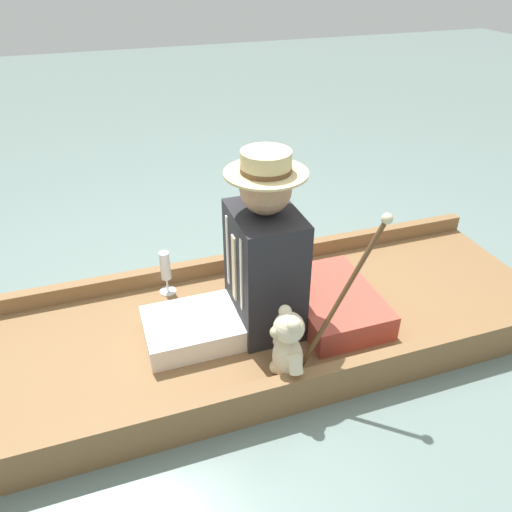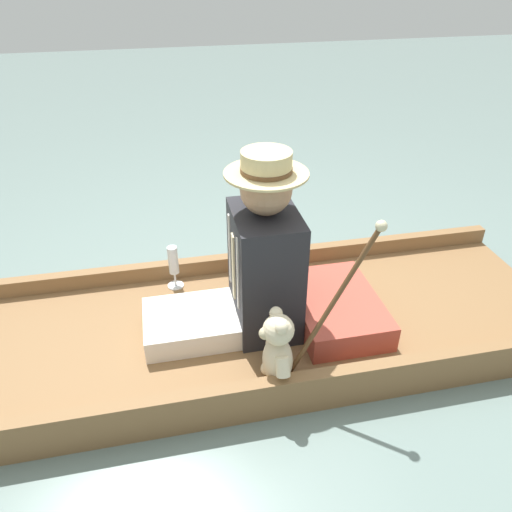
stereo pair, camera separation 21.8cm
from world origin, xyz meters
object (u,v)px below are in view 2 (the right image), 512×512
at_px(wine_glass, 173,263).
at_px(walking_cane, 339,293).
at_px(teddy_bear, 277,350).
at_px(seated_person, 252,267).

height_order(wine_glass, walking_cane, walking_cane).
bearing_deg(teddy_bear, walking_cane, -94.53).
xyz_separation_m(teddy_bear, wine_glass, (0.76, 0.36, -0.02)).
xyz_separation_m(teddy_bear, walking_cane, (-0.02, -0.23, 0.26)).
height_order(teddy_bear, wine_glass, teddy_bear).
xyz_separation_m(seated_person, walking_cane, (-0.39, -0.26, 0.10)).
bearing_deg(walking_cane, wine_glass, 37.45).
distance_m(seated_person, walking_cane, 0.47).
distance_m(teddy_bear, wine_glass, 0.84).
relative_size(seated_person, walking_cane, 1.19).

